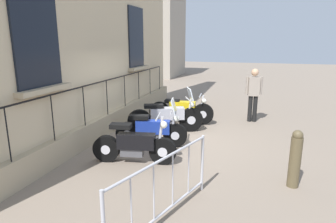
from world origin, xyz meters
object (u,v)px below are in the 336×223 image
at_px(motorcycle_black, 135,146).
at_px(motorcycle_yellow, 181,110).
at_px(crowd_barrier, 164,187).
at_px(pedestrian_standing, 254,92).
at_px(motorcycle_blue, 152,130).
at_px(bollard, 295,159).
at_px(motorcycle_silver, 166,117).

bearing_deg(motorcycle_black, motorcycle_yellow, 86.85).
relative_size(motorcycle_yellow, crowd_barrier, 0.94).
bearing_deg(crowd_barrier, motorcycle_black, 124.13).
distance_m(crowd_barrier, pedestrian_standing, 6.33).
xyz_separation_m(motorcycle_blue, bollard, (3.27, -1.27, 0.13)).
bearing_deg(motorcycle_blue, pedestrian_standing, 52.71).
relative_size(motorcycle_black, motorcycle_yellow, 0.88).
height_order(bollard, pedestrian_standing, pedestrian_standing).
bearing_deg(pedestrian_standing, motorcycle_blue, -127.29).
distance_m(motorcycle_silver, bollard, 4.10).
xyz_separation_m(motorcycle_blue, crowd_barrier, (1.28, -3.01, 0.14)).
distance_m(motorcycle_black, bollard, 3.28).
distance_m(motorcycle_yellow, bollard, 4.71).
distance_m(motorcycle_silver, motorcycle_yellow, 1.11).
xyz_separation_m(motorcycle_yellow, crowd_barrier, (1.09, -5.31, 0.14)).
relative_size(motorcycle_silver, pedestrian_standing, 1.18).
bearing_deg(motorcycle_yellow, pedestrian_standing, 21.78).
bearing_deg(crowd_barrier, motorcycle_yellow, 101.62).
height_order(motorcycle_yellow, bollard, bollard).
bearing_deg(crowd_barrier, motorcycle_silver, 106.85).
relative_size(motorcycle_blue, motorcycle_yellow, 0.87).
relative_size(motorcycle_black, motorcycle_blue, 1.01).
height_order(motorcycle_yellow, crowd_barrier, crowd_barrier).
bearing_deg(motorcycle_blue, bollard, -21.19).
distance_m(motorcycle_yellow, pedestrian_standing, 2.48).
height_order(crowd_barrier, pedestrian_standing, pedestrian_standing).
bearing_deg(motorcycle_blue, motorcycle_silver, 89.73).
distance_m(motorcycle_blue, pedestrian_standing, 4.06).
xyz_separation_m(motorcycle_black, bollard, (3.27, -0.14, 0.15)).
bearing_deg(pedestrian_standing, bollard, -79.33).
xyz_separation_m(motorcycle_yellow, pedestrian_standing, (2.24, 0.90, 0.59)).
distance_m(motorcycle_silver, crowd_barrier, 4.41).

